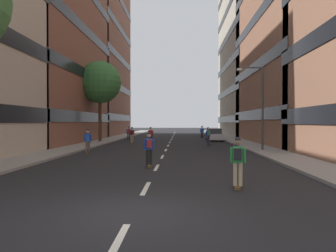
% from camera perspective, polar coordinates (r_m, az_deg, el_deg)
% --- Properties ---
extents(ground_plane, '(178.67, 178.67, 0.00)m').
position_cam_1_polar(ground_plane, '(37.81, 0.42, -2.77)').
color(ground_plane, black).
extents(sidewalk_left, '(2.62, 81.89, 0.14)m').
position_cam_1_polar(sidewalk_left, '(42.48, -10.09, -2.30)').
color(sidewalk_left, gray).
rests_on(sidewalk_left, ground_plane).
extents(sidewalk_right, '(2.62, 81.89, 0.14)m').
position_cam_1_polar(sidewalk_right, '(42.04, 11.37, -2.34)').
color(sidewalk_right, gray).
rests_on(sidewalk_right, ground_plane).
extents(lane_markings, '(0.16, 67.20, 0.01)m').
position_cam_1_polar(lane_markings, '(38.53, 0.45, -2.70)').
color(lane_markings, silver).
rests_on(lane_markings, ground_plane).
extents(building_left_mid, '(16.07, 21.54, 28.50)m').
position_cam_1_polar(building_left_mid, '(41.34, -25.51, 17.59)').
color(building_left_mid, brown).
rests_on(building_left_mid, ground_plane).
extents(building_left_far, '(16.07, 20.98, 35.74)m').
position_cam_1_polar(building_left_far, '(60.37, -16.16, 15.73)').
color(building_left_far, brown).
rests_on(building_left_far, ground_plane).
extents(building_right_far, '(16.07, 23.71, 27.82)m').
position_cam_1_polar(building_right_far, '(58.77, 18.37, 12.17)').
color(building_right_far, '#BCB29E').
rests_on(building_right_far, ground_plane).
extents(parked_car_near, '(1.82, 4.40, 1.52)m').
position_cam_1_polar(parked_car_near, '(39.57, 8.27, -1.61)').
color(parked_car_near, silver).
rests_on(parked_car_near, ground_plane).
extents(street_tree_mid, '(4.74, 4.74, 9.02)m').
position_cam_1_polar(street_tree_mid, '(36.91, -12.10, 7.65)').
color(street_tree_mid, '#4C3823').
rests_on(street_tree_mid, sidewalk_left).
extents(streetlamp_right, '(2.13, 0.30, 6.50)m').
position_cam_1_polar(streetlamp_right, '(25.82, 15.82, 4.78)').
color(streetlamp_right, '#3F3F44').
rests_on(streetlamp_right, sidewalk_right).
extents(skater_0, '(0.56, 0.92, 1.78)m').
position_cam_1_polar(skater_0, '(16.30, -3.41, -3.79)').
color(skater_0, brown).
rests_on(skater_0, ground_plane).
extents(skater_1, '(0.53, 0.90, 1.78)m').
position_cam_1_polar(skater_1, '(34.73, -6.49, -1.40)').
color(skater_1, brown).
rests_on(skater_1, ground_plane).
extents(skater_2, '(0.55, 0.92, 1.78)m').
position_cam_1_polar(skater_2, '(39.00, -7.08, -1.17)').
color(skater_2, brown).
rests_on(skater_2, ground_plane).
extents(skater_3, '(0.57, 0.92, 1.78)m').
position_cam_1_polar(skater_3, '(33.76, -3.11, -1.46)').
color(skater_3, brown).
rests_on(skater_3, ground_plane).
extents(skater_4, '(0.57, 0.92, 1.78)m').
position_cam_1_polar(skater_4, '(11.24, 12.42, -5.84)').
color(skater_4, brown).
rests_on(skater_4, ground_plane).
extents(skater_5, '(0.55, 0.91, 1.78)m').
position_cam_1_polar(skater_5, '(43.78, 6.12, -1.01)').
color(skater_5, brown).
rests_on(skater_5, ground_plane).
extents(skater_6, '(0.55, 0.91, 1.78)m').
position_cam_1_polar(skater_6, '(23.90, -14.18, -2.45)').
color(skater_6, brown).
rests_on(skater_6, ground_plane).
extents(skater_7, '(0.57, 0.92, 1.78)m').
position_cam_1_polar(skater_7, '(31.94, 7.22, -1.59)').
color(skater_7, brown).
rests_on(skater_7, ground_plane).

